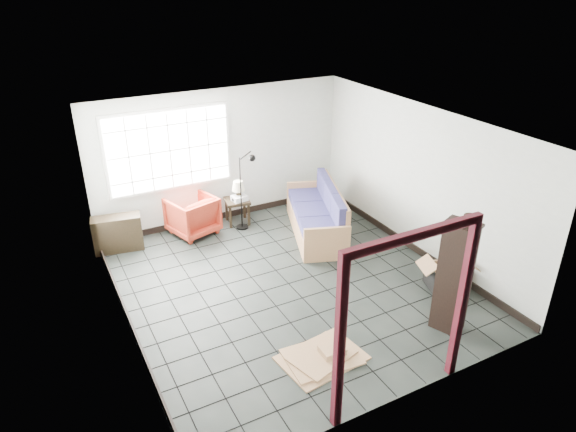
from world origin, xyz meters
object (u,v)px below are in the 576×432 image
side_table (237,204)px  tall_shelf (454,277)px  armchair (192,213)px  futon_sofa (319,217)px

side_table → tall_shelf: (1.31, -4.41, 0.42)m
side_table → tall_shelf: size_ratio=0.32×
side_table → tall_shelf: 4.62m
tall_shelf → armchair: bearing=94.7°
futon_sofa → side_table: bearing=156.6°
armchair → tall_shelf: 4.95m
side_table → tall_shelf: tall_shelf is taller
futon_sofa → tall_shelf: 3.31m
armchair → tall_shelf: tall_shelf is taller
side_table → armchair: bearing=180.0°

